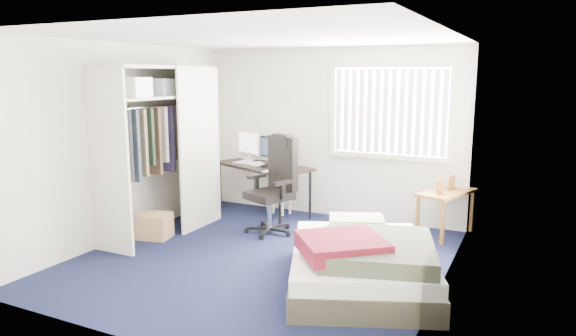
% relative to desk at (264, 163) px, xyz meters
% --- Properties ---
extents(ground, '(4.20, 4.20, 0.00)m').
position_rel_desk_xyz_m(ground, '(0.92, -1.75, -0.79)').
color(ground, black).
rests_on(ground, ground).
extents(room_shell, '(4.20, 4.20, 4.20)m').
position_rel_desk_xyz_m(room_shell, '(0.92, -1.75, 0.72)').
color(room_shell, silver).
rests_on(room_shell, ground).
extents(window_assembly, '(1.72, 0.09, 1.32)m').
position_rel_desk_xyz_m(window_assembly, '(1.82, 0.29, 0.81)').
color(window_assembly, white).
rests_on(window_assembly, ground).
extents(closet, '(0.64, 1.84, 2.22)m').
position_rel_desk_xyz_m(closet, '(-0.75, -1.49, 0.57)').
color(closet, beige).
rests_on(closet, ground).
extents(desk, '(1.69, 1.22, 1.22)m').
position_rel_desk_xyz_m(desk, '(0.00, 0.00, 0.00)').
color(desk, black).
rests_on(desk, ground).
extents(office_chair, '(0.81, 0.81, 1.32)m').
position_rel_desk_xyz_m(office_chair, '(0.56, -0.76, -0.28)').
color(office_chair, black).
rests_on(office_chair, ground).
extents(footstool, '(0.35, 0.32, 0.23)m').
position_rel_desk_xyz_m(footstool, '(0.25, 0.09, -0.61)').
color(footstool, white).
rests_on(footstool, ground).
extents(nightstand, '(0.70, 0.97, 0.78)m').
position_rel_desk_xyz_m(nightstand, '(2.67, 0.10, -0.25)').
color(nightstand, brown).
rests_on(nightstand, ground).
extents(bed, '(1.96, 2.21, 0.61)m').
position_rel_desk_xyz_m(bed, '(2.20, -2.01, -0.52)').
color(bed, '#383428').
rests_on(bed, ground).
extents(pine_box, '(0.50, 0.42, 0.33)m').
position_rel_desk_xyz_m(pine_box, '(-0.73, -1.71, -0.62)').
color(pine_box, '#A27A51').
rests_on(pine_box, ground).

